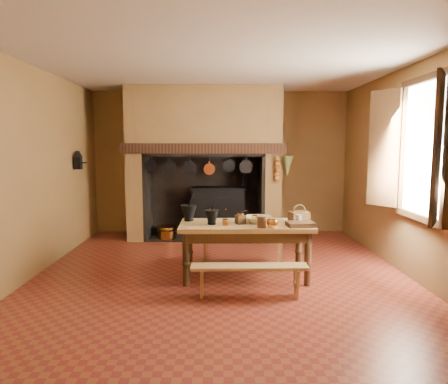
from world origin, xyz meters
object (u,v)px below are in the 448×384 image
iron_range (218,210)px  wicker_basket (299,216)px  work_table (246,232)px  bench_front (249,273)px  mixing_bowl (259,220)px  coffee_grinder (240,219)px

iron_range → wicker_basket: bearing=-67.0°
work_table → bench_front: size_ratio=1.27×
wicker_basket → bench_front: bearing=-149.8°
bench_front → mixing_bowl: bearing=76.0°
work_table → coffee_grinder: bearing=-156.6°
coffee_grinder → wicker_basket: 0.79m
bench_front → mixing_bowl: (0.17, 0.69, 0.50)m
iron_range → work_table: iron_range is taller
coffee_grinder → wicker_basket: size_ratio=0.62×
iron_range → mixing_bowl: size_ratio=4.57×
work_table → wicker_basket: 0.74m
work_table → mixing_bowl: bearing=9.3°
coffee_grinder → mixing_bowl: coffee_grinder is taller
iron_range → wicker_basket: 2.75m
work_table → bench_front: bearing=-90.0°
bench_front → mixing_bowl: mixing_bowl is taller
iron_range → coffee_grinder: bearing=-83.8°
work_table → iron_range: bearing=97.8°
coffee_grinder → wicker_basket: (0.78, 0.11, 0.01)m
mixing_bowl → wicker_basket: wicker_basket is taller
iron_range → coffee_grinder: 2.66m
work_table → coffee_grinder: 0.20m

